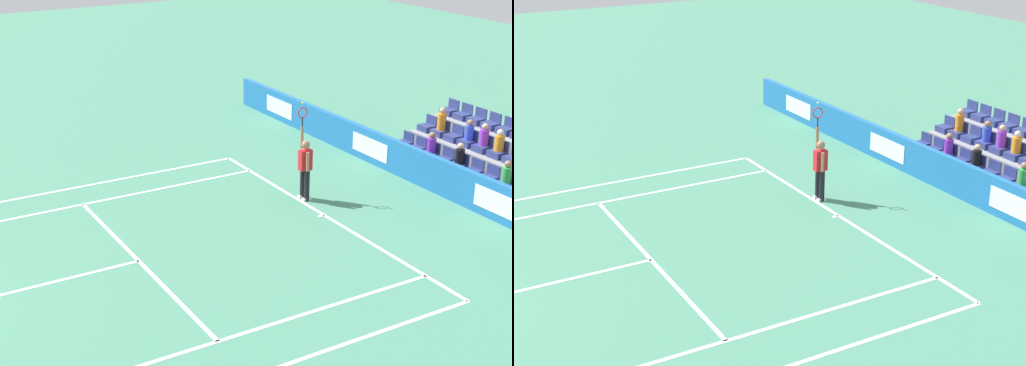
# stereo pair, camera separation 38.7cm
# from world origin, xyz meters

# --- Properties ---
(line_baseline) EXTENTS (10.97, 0.10, 0.01)m
(line_baseline) POSITION_xyz_m (0.00, -11.89, 0.00)
(line_baseline) COLOR white
(line_baseline) RESTS_ON ground
(line_service) EXTENTS (8.23, 0.10, 0.01)m
(line_service) POSITION_xyz_m (0.00, -6.40, 0.00)
(line_service) COLOR white
(line_service) RESTS_ON ground
(line_centre_service) EXTENTS (0.10, 6.40, 0.01)m
(line_centre_service) POSITION_xyz_m (0.00, -3.20, 0.00)
(line_centre_service) COLOR white
(line_centre_service) RESTS_ON ground
(line_singles_sideline_left) EXTENTS (0.10, 11.89, 0.01)m
(line_singles_sideline_left) POSITION_xyz_m (4.12, -5.95, 0.00)
(line_singles_sideline_left) COLOR white
(line_singles_sideline_left) RESTS_ON ground
(line_singles_sideline_right) EXTENTS (0.10, 11.89, 0.01)m
(line_singles_sideline_right) POSITION_xyz_m (-4.12, -5.95, 0.00)
(line_singles_sideline_right) COLOR white
(line_singles_sideline_right) RESTS_ON ground
(line_doubles_sideline_left) EXTENTS (0.10, 11.89, 0.01)m
(line_doubles_sideline_left) POSITION_xyz_m (5.49, -5.95, 0.00)
(line_doubles_sideline_left) COLOR white
(line_doubles_sideline_left) RESTS_ON ground
(line_centre_mark) EXTENTS (0.10, 0.20, 0.01)m
(line_centre_mark) POSITION_xyz_m (0.00, -11.79, 0.00)
(line_centre_mark) COLOR white
(line_centre_mark) RESTS_ON ground
(sponsor_barrier) EXTENTS (22.18, 0.22, 1.08)m
(sponsor_barrier) POSITION_xyz_m (-0.00, -15.73, 0.54)
(sponsor_barrier) COLOR #1E66AD
(sponsor_barrier) RESTS_ON ground
(tennis_player) EXTENTS (0.53, 0.38, 2.85)m
(tennis_player) POSITION_xyz_m (1.27, -12.07, 0.99)
(tennis_player) COLOR black
(tennis_player) RESTS_ON ground
(stadium_stand) EXTENTS (5.58, 2.85, 2.19)m
(stadium_stand) POSITION_xyz_m (-0.02, -18.03, 0.56)
(stadium_stand) COLOR gray
(stadium_stand) RESTS_ON ground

